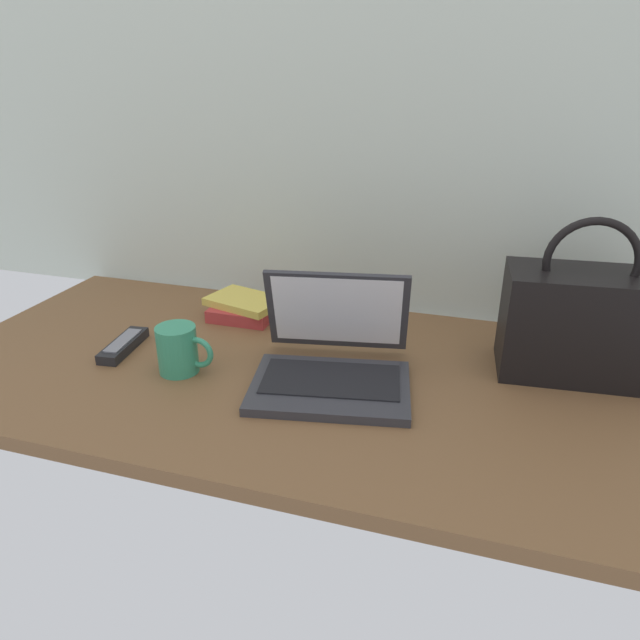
# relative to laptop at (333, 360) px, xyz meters

# --- Properties ---
(desk) EXTENTS (1.60, 0.76, 0.03)m
(desk) POSITION_rel_laptop_xyz_m (-0.07, 0.02, -0.06)
(desk) COLOR brown
(desk) RESTS_ON ground
(laptop) EXTENTS (0.35, 0.34, 0.21)m
(laptop) POSITION_rel_laptop_xyz_m (0.00, 0.00, 0.00)
(laptop) COLOR #2D2D33
(laptop) RESTS_ON desk
(coffee_mug) EXTENTS (0.12, 0.08, 0.10)m
(coffee_mug) POSITION_rel_laptop_xyz_m (-0.31, -0.06, 0.01)
(coffee_mug) COLOR #338C66
(coffee_mug) RESTS_ON desk
(remote_control_near) EXTENTS (0.06, 0.16, 0.02)m
(remote_control_near) POSITION_rel_laptop_xyz_m (-0.49, -0.01, -0.03)
(remote_control_near) COLOR black
(remote_control_near) RESTS_ON desk
(handbag) EXTENTS (0.31, 0.18, 0.33)m
(handbag) POSITION_rel_laptop_xyz_m (0.47, 0.17, 0.07)
(handbag) COLOR black
(handbag) RESTS_ON desk
(book_stack) EXTENTS (0.21, 0.16, 0.05)m
(book_stack) POSITION_rel_laptop_xyz_m (-0.30, 0.25, -0.02)
(book_stack) COLOR #B23333
(book_stack) RESTS_ON desk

